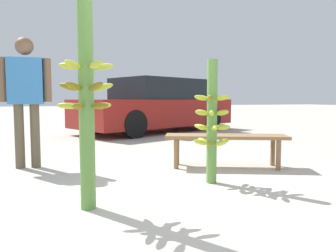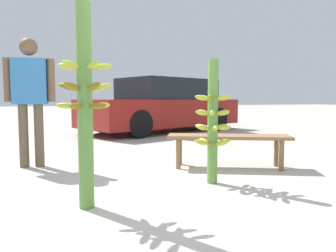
{
  "view_description": "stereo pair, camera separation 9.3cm",
  "coord_description": "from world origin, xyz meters",
  "px_view_note": "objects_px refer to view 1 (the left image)",
  "views": [
    {
      "loc": [
        -0.89,
        -2.5,
        0.88
      ],
      "look_at": [
        0.23,
        0.45,
        0.62
      ],
      "focal_mm": 35.0,
      "sensor_mm": 36.0,
      "label": 1
    },
    {
      "loc": [
        -0.8,
        -2.53,
        0.88
      ],
      "look_at": [
        0.23,
        0.45,
        0.62
      ],
      "focal_mm": 35.0,
      "sensor_mm": 36.0,
      "label": 2
    }
  ],
  "objects_px": {
    "banana_stalk_left": "(86,103)",
    "parked_car": "(158,106)",
    "vendor_person": "(26,91)",
    "market_bench": "(226,139)",
    "banana_stalk_center": "(212,121)"
  },
  "relations": [
    {
      "from": "banana_stalk_left",
      "to": "market_bench",
      "type": "distance_m",
      "value": 2.17
    },
    {
      "from": "banana_stalk_left",
      "to": "market_bench",
      "type": "height_order",
      "value": "banana_stalk_left"
    },
    {
      "from": "vendor_person",
      "to": "market_bench",
      "type": "bearing_deg",
      "value": -14.63
    },
    {
      "from": "banana_stalk_left",
      "to": "vendor_person",
      "type": "relative_size",
      "value": 0.99
    },
    {
      "from": "banana_stalk_left",
      "to": "parked_car",
      "type": "bearing_deg",
      "value": 66.03
    },
    {
      "from": "vendor_person",
      "to": "market_bench",
      "type": "distance_m",
      "value": 2.61
    },
    {
      "from": "banana_stalk_center",
      "to": "parked_car",
      "type": "distance_m",
      "value": 5.51
    },
    {
      "from": "vendor_person",
      "to": "parked_car",
      "type": "bearing_deg",
      "value": 56.75
    },
    {
      "from": "parked_car",
      "to": "banana_stalk_left",
      "type": "bearing_deg",
      "value": 132.77
    },
    {
      "from": "banana_stalk_left",
      "to": "vendor_person",
      "type": "distance_m",
      "value": 1.95
    },
    {
      "from": "banana_stalk_center",
      "to": "vendor_person",
      "type": "height_order",
      "value": "vendor_person"
    },
    {
      "from": "banana_stalk_center",
      "to": "vendor_person",
      "type": "xyz_separation_m",
      "value": [
        -1.84,
        1.5,
        0.34
      ]
    },
    {
      "from": "vendor_person",
      "to": "market_bench",
      "type": "height_order",
      "value": "vendor_person"
    },
    {
      "from": "parked_car",
      "to": "vendor_person",
      "type": "bearing_deg",
      "value": 118.24
    },
    {
      "from": "banana_stalk_left",
      "to": "banana_stalk_center",
      "type": "xyz_separation_m",
      "value": [
        1.31,
        0.38,
        -0.2
      ]
    }
  ]
}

